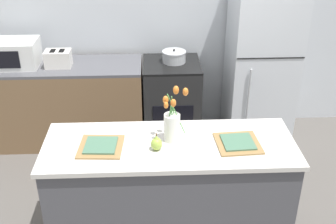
{
  "coord_description": "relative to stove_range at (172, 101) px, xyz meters",
  "views": [
    {
      "loc": [
        -0.13,
        -2.53,
        2.53
      ],
      "look_at": [
        0.0,
        0.25,
        1.04
      ],
      "focal_mm": 45.0,
      "sensor_mm": 36.0,
      "label": 1
    }
  ],
  "objects": [
    {
      "name": "flower_vase",
      "position": [
        -0.08,
        -1.55,
        0.61
      ],
      "size": [
        0.17,
        0.13,
        0.42
      ],
      "color": "silver",
      "rests_on": "kitchen_island"
    },
    {
      "name": "stove_range",
      "position": [
        0.0,
        0.0,
        0.0
      ],
      "size": [
        0.6,
        0.61,
        0.9
      ],
      "color": "black",
      "rests_on": "ground_plane"
    },
    {
      "name": "microwave",
      "position": [
        -1.61,
        -0.0,
        0.58
      ],
      "size": [
        0.48,
        0.37,
        0.27
      ],
      "color": "white",
      "rests_on": "back_counter"
    },
    {
      "name": "pear_figurine",
      "position": [
        -0.19,
        -1.67,
        0.52
      ],
      "size": [
        0.08,
        0.08,
        0.13
      ],
      "color": "#9EBC47",
      "rests_on": "kitchen_island"
    },
    {
      "name": "cooking_pot",
      "position": [
        0.03,
        0.03,
        0.51
      ],
      "size": [
        0.25,
        0.25,
        0.14
      ],
      "color": "#B2B5B7",
      "rests_on": "stove_range"
    },
    {
      "name": "plate_setting_left",
      "position": [
        -0.58,
        -1.63,
        0.48
      ],
      "size": [
        0.32,
        0.32,
        0.02
      ],
      "color": "olive",
      "rests_on": "kitchen_island"
    },
    {
      "name": "plate_setting_right",
      "position": [
        0.38,
        -1.63,
        0.48
      ],
      "size": [
        0.32,
        0.32,
        0.02
      ],
      "color": "olive",
      "rests_on": "kitchen_island"
    },
    {
      "name": "back_counter",
      "position": [
        -1.16,
        0.0,
        0.0
      ],
      "size": [
        1.68,
        0.6,
        0.9
      ],
      "color": "brown",
      "rests_on": "ground_plane"
    },
    {
      "name": "refrigerator",
      "position": [
        0.95,
        0.0,
        0.41
      ],
      "size": [
        0.68,
        0.67,
        1.71
      ],
      "color": "silver",
      "rests_on": "ground_plane"
    },
    {
      "name": "back_wall",
      "position": [
        -0.1,
        0.4,
        0.9
      ],
      "size": [
        5.2,
        0.08,
        2.7
      ],
      "color": "silver",
      "rests_on": "ground_plane"
    },
    {
      "name": "toaster",
      "position": [
        -1.16,
        -0.04,
        0.53
      ],
      "size": [
        0.28,
        0.18,
        0.17
      ],
      "color": "silver",
      "rests_on": "back_counter"
    },
    {
      "name": "kitchen_island",
      "position": [
        -0.1,
        -1.6,
        0.01
      ],
      "size": [
        1.8,
        0.66,
        0.92
      ],
      "color": "#4C4C51",
      "rests_on": "ground_plane"
    }
  ]
}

